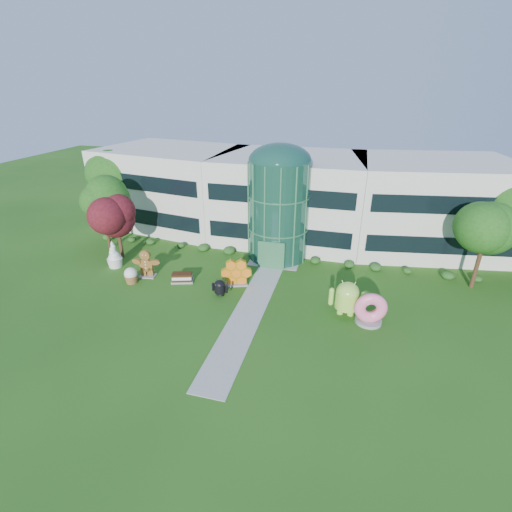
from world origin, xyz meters
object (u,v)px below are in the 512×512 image
(android_black, at_px, (220,287))
(donut, at_px, (370,308))
(android_green, at_px, (347,296))
(gingerbread, at_px, (146,263))

(android_black, height_order, donut, donut)
(android_green, bearing_deg, gingerbread, 175.43)
(android_black, relative_size, gingerbread, 0.58)
(android_green, xyz_separation_m, gingerbread, (-18.18, 1.60, -0.28))
(gingerbread, bearing_deg, android_black, -18.70)
(android_black, xyz_separation_m, donut, (12.20, -0.75, 0.44))
(android_black, bearing_deg, donut, -0.48)
(android_black, bearing_deg, gingerbread, 172.19)
(android_green, bearing_deg, android_black, 179.82)
(android_green, distance_m, gingerbread, 18.25)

